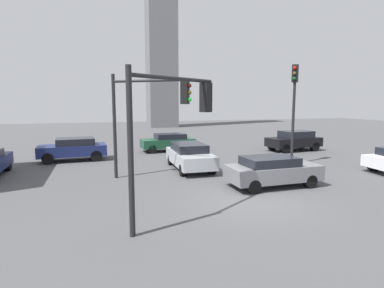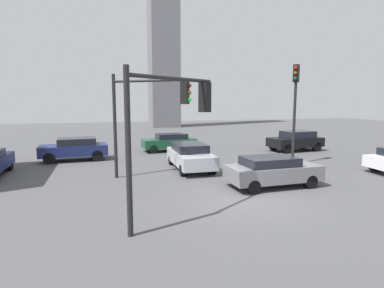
% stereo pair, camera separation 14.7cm
% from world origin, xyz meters
% --- Properties ---
extents(ground_plane, '(98.97, 98.97, 0.00)m').
position_xyz_m(ground_plane, '(0.00, 0.00, 0.00)').
color(ground_plane, '#4C4C4F').
extents(traffic_light_0, '(3.26, 2.45, 5.00)m').
position_xyz_m(traffic_light_0, '(-3.20, 4.09, 3.54)').
color(traffic_light_0, black).
rests_on(traffic_light_0, ground_plane).
extents(traffic_light_1, '(3.12, 2.15, 4.65)m').
position_xyz_m(traffic_light_1, '(-3.21, -0.93, 3.33)').
color(traffic_light_1, black).
rests_on(traffic_light_1, ground_plane).
extents(traffic_light_2, '(0.47, 0.47, 5.82)m').
position_xyz_m(traffic_light_2, '(5.52, 5.56, 4.01)').
color(traffic_light_2, black).
rests_on(traffic_light_2, ground_plane).
extents(car_0, '(4.19, 2.19, 1.52)m').
position_xyz_m(car_0, '(8.84, 10.08, 0.80)').
color(car_0, black).
rests_on(car_0, ground_plane).
extents(car_1, '(1.93, 4.42, 1.42)m').
position_xyz_m(car_1, '(-0.65, 6.09, 0.75)').
color(car_1, '#ADB2B7').
rests_on(car_1, ground_plane).
extents(car_4, '(4.03, 1.89, 1.32)m').
position_xyz_m(car_4, '(-0.38, 12.68, 0.71)').
color(car_4, '#19472D').
rests_on(car_4, ground_plane).
extents(car_5, '(4.16, 2.06, 1.43)m').
position_xyz_m(car_5, '(-6.98, 10.63, 0.77)').
color(car_5, navy).
rests_on(car_5, ground_plane).
extents(car_6, '(4.09, 1.83, 1.33)m').
position_xyz_m(car_6, '(1.80, 1.57, 0.71)').
color(car_6, slate).
rests_on(car_6, ground_plane).
extents(skyline_tower, '(4.12, 4.12, 36.17)m').
position_xyz_m(skyline_tower, '(3.95, 36.16, 18.09)').
color(skyline_tower, slate).
rests_on(skyline_tower, ground_plane).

